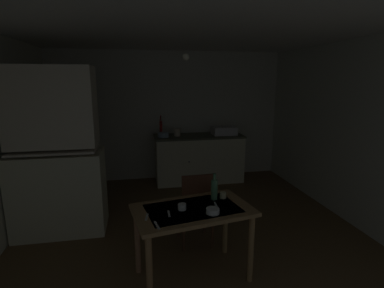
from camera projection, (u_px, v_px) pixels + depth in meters
The scene contains 21 objects.
ground_plane at pixel (188, 226), 3.94m from camera, with size 5.36×5.36×0.00m, color brown.
wall_back at pixel (169, 116), 5.72m from camera, with size 4.46×0.10×2.44m, color beige.
wall_right at pixel (346, 131), 4.09m from camera, with size 0.10×4.26×2.44m, color beige.
ceiling_slab at pixel (188, 29), 3.41m from camera, with size 4.46×4.26×0.10m, color silver.
hutch_cabinet at pixel (57, 158), 3.64m from camera, with size 1.09×0.60×2.08m.
counter_cabinet at pixel (199, 158), 5.63m from camera, with size 1.66×0.64×0.89m.
sink_basin at pixel (224, 130), 5.61m from camera, with size 0.44×0.34×0.15m.
hand_pump at pixel (161, 127), 5.41m from camera, with size 0.05×0.27×0.39m.
mixing_bowl_counter at pixel (163, 135), 5.35m from camera, with size 0.20×0.20×0.09m, color #9EB2C6.
stoneware_crock at pixel (177, 132), 5.47m from camera, with size 0.12×0.12×0.14m, color beige.
dining_table at pixel (193, 219), 2.81m from camera, with size 1.20×0.83×0.73m.
chair_far_side at pixel (196, 207), 3.40m from camera, with size 0.42×0.42×0.90m.
serving_bowl_wide at pixel (213, 211), 2.67m from camera, with size 0.12×0.12×0.05m, color white.
teacup_mint at pixel (182, 207), 2.75m from camera, with size 0.08×0.08×0.06m, color white.
mug_tall at pixel (223, 195), 3.02m from camera, with size 0.07×0.07×0.06m, color beige.
glass_bottle at pixel (214, 189), 2.97m from camera, with size 0.07×0.07×0.27m.
table_knife at pixel (216, 206), 2.84m from camera, with size 0.17×0.02×0.01m, color silver.
teaspoon_near_bowl at pixel (169, 214), 2.67m from camera, with size 0.13×0.02×0.01m, color beige.
teaspoon_by_cup at pixel (157, 225), 2.46m from camera, with size 0.15×0.02×0.01m, color beige.
serving_spoon at pixel (147, 217), 2.60m from camera, with size 0.13×0.02×0.01m, color beige.
pendant_bulb at pixel (186, 57), 3.32m from camera, with size 0.08×0.08×0.08m, color #F9EFCC.
Camera 1 is at (-0.63, -3.56, 1.92)m, focal length 27.56 mm.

